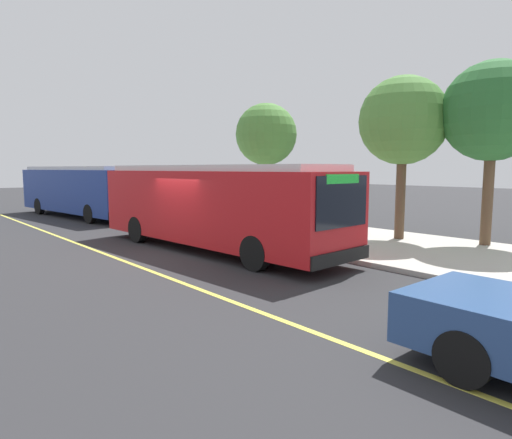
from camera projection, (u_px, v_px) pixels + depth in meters
ground_plane at (185, 252)px, 14.97m from camera, size 120.00×120.00×0.00m
sidewalk_curb at (306, 233)px, 18.84m from camera, size 44.00×6.40×0.15m
lane_stripe_center at (124, 261)px, 13.55m from camera, size 36.00×0.14×0.01m
transit_bus_main at (213, 204)px, 15.25m from camera, size 10.94×3.15×2.95m
transit_bus_second at (81, 189)px, 25.78m from camera, size 11.28×3.68×2.95m
bus_shelter at (277, 189)px, 19.83m from camera, size 2.90×1.60×2.48m
waiting_bench at (278, 217)px, 19.93m from camera, size 1.60×0.48×0.95m
route_sign_post at (269, 192)px, 16.61m from camera, size 0.44×0.08×2.80m
pedestrian_commuter at (285, 214)px, 16.75m from camera, size 0.24×0.40×1.69m
street_tree_near_shelter at (403, 121)px, 16.45m from camera, size 3.29×3.29×6.11m
street_tree_upstreet at (266, 135)px, 23.95m from camera, size 3.34×3.34×6.20m
street_tree_downstreet at (493, 112)px, 15.07m from camera, size 3.42×3.42×6.35m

